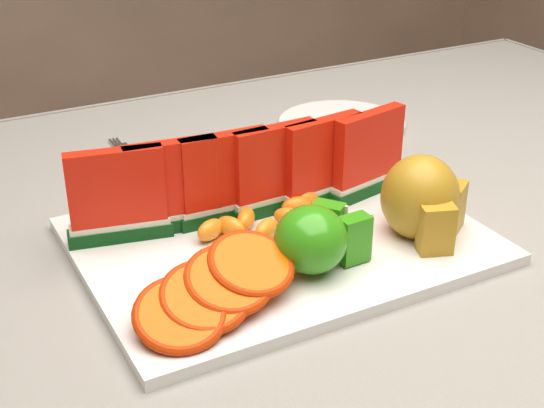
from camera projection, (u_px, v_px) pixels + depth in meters
table at (307, 318)px, 0.84m from camera, size 1.40×0.90×0.75m
tablecloth at (309, 271)px, 0.82m from camera, size 1.53×1.03×0.20m
platter at (280, 241)px, 0.78m from camera, size 0.40×0.30×0.01m
apple_cluster at (316, 238)px, 0.71m from camera, size 0.11×0.09×0.06m
pear_cluster at (423, 200)px, 0.76m from camera, size 0.10×0.10×0.09m
side_plate at (342, 124)px, 1.08m from camera, size 0.18×0.18×0.01m
fork at (136, 166)px, 0.96m from camera, size 0.02×0.20×0.00m
watermelon_row at (250, 176)px, 0.80m from camera, size 0.39×0.07×0.10m
orange_fan_front at (217, 288)px, 0.65m from camera, size 0.17×0.12×0.05m
orange_fan_back at (195, 185)px, 0.84m from camera, size 0.24×0.10×0.04m
tangerine_segments at (264, 218)px, 0.78m from camera, size 0.15×0.07×0.02m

